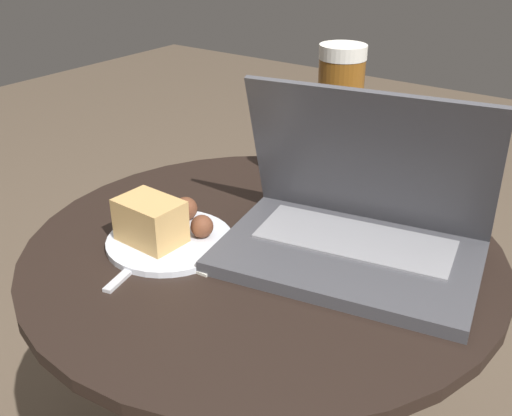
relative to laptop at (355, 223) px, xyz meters
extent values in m
cylinder|color=#9E9EA3|center=(-0.12, -0.05, -0.33)|extent=(0.06, 0.06, 0.54)
cylinder|color=black|center=(-0.12, -0.05, -0.06)|extent=(0.68, 0.68, 0.02)
cube|color=silver|center=(-0.21, -0.11, -0.05)|extent=(0.17, 0.13, 0.00)
cube|color=#47474C|center=(0.01, -0.03, -0.04)|extent=(0.38, 0.28, 0.02)
cube|color=gray|center=(0.00, 0.01, -0.03)|extent=(0.28, 0.15, 0.00)
cube|color=#47474C|center=(-0.01, 0.05, 0.07)|extent=(0.35, 0.14, 0.21)
cube|color=silver|center=(-0.01, 0.05, 0.07)|extent=(0.32, 0.12, 0.19)
cylinder|color=brown|center=(-0.11, 0.14, 0.07)|extent=(0.07, 0.07, 0.23)
cylinder|color=white|center=(-0.11, 0.14, 0.19)|extent=(0.07, 0.07, 0.02)
cylinder|color=silver|center=(-0.22, -0.13, -0.04)|extent=(0.18, 0.18, 0.01)
cube|color=tan|center=(-0.24, -0.15, -0.01)|extent=(0.09, 0.07, 0.06)
sphere|color=brown|center=(-0.19, -0.10, -0.02)|extent=(0.03, 0.03, 0.03)
sphere|color=brown|center=(-0.24, -0.07, -0.02)|extent=(0.04, 0.04, 0.04)
cube|color=silver|center=(-0.22, -0.20, -0.04)|extent=(0.04, 0.14, 0.00)
cube|color=silver|center=(-0.24, -0.10, -0.04)|extent=(0.04, 0.06, 0.00)
camera|label=1|loc=(0.31, -0.66, 0.38)|focal=42.00mm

